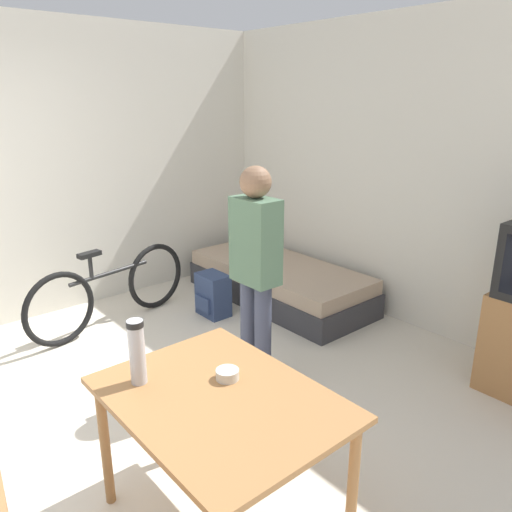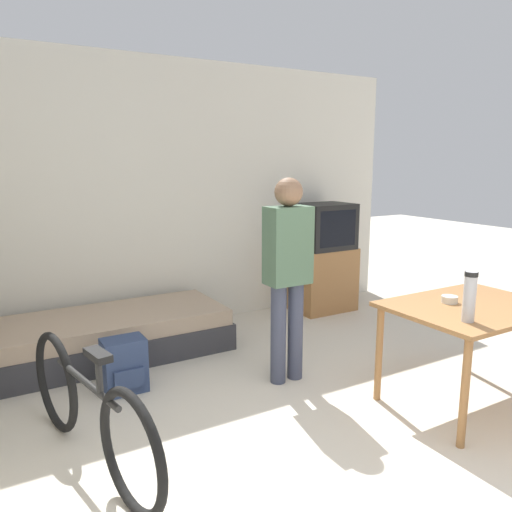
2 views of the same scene
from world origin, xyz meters
TOP-DOWN VIEW (x-y plane):
  - wall_back at (0.00, 3.52)m, footprint 5.17×0.06m
  - wall_left at (-2.11, 1.74)m, footprint 0.06×4.49m
  - daybed at (-0.89, 2.97)m, footprint 2.00×0.87m
  - dining_table at (1.03, 0.81)m, footprint 1.12×0.83m
  - bicycle at (-1.44, 1.40)m, footprint 0.36×1.66m
  - person_standing at (0.14, 1.77)m, footprint 0.34×0.21m
  - thermos_flask at (0.69, 0.59)m, footprint 0.08×0.08m
  - mate_bowl at (0.94, 0.92)m, footprint 0.11×0.11m
  - backpack at (-1.01, 2.22)m, footprint 0.31×0.25m

SIDE VIEW (x-z plane):
  - daybed at x=-0.89m, z-range 0.00..0.38m
  - backpack at x=-1.01m, z-range 0.00..0.41m
  - bicycle at x=-1.44m, z-range -0.04..0.71m
  - dining_table at x=1.03m, z-range 0.28..1.01m
  - mate_bowl at x=0.94m, z-range 0.73..0.78m
  - thermos_flask at x=0.69m, z-range 0.74..1.06m
  - person_standing at x=0.14m, z-range 0.12..1.71m
  - wall_back at x=0.00m, z-range 0.00..2.70m
  - wall_left at x=-2.11m, z-range 0.00..2.70m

